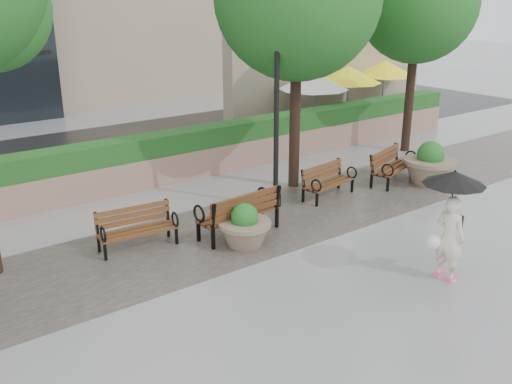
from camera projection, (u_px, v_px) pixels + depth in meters
ground at (334, 281)px, 10.33m from camera, size 100.00×100.00×0.00m
cobble_strip at (239, 229)px, 12.60m from camera, size 28.00×3.20×0.01m
hedge_wall at (153, 160)px, 15.39m from camera, size 24.00×0.80×1.35m
cafe_wall at (332, 71)px, 22.59m from camera, size 10.00×0.60×4.00m
cafe_hedge at (362, 120)px, 21.17m from camera, size 8.00×0.50×0.90m
asphalt_street at (98, 152)px, 18.63m from camera, size 40.00×7.00×0.00m
bench_1 at (138, 237)px, 11.57m from camera, size 1.63×0.79×0.84m
bench_2 at (239, 222)px, 12.22m from camera, size 1.89×0.85×0.99m
bench_3 at (328, 188)px, 14.47m from camera, size 1.62×0.85×0.83m
bench_4 at (392, 173)px, 15.61m from camera, size 1.79×1.13×0.90m
planter_left at (245, 229)px, 11.67m from camera, size 1.09×1.09×0.92m
planter_right at (429, 167)px, 15.46m from camera, size 1.40×1.40×1.18m
lamppost at (276, 126)px, 13.28m from camera, size 0.28×0.28×4.49m
tree_1 at (300, 1)px, 13.97m from camera, size 4.11×4.11×6.92m
tree_2 at (419, 7)px, 17.51m from camera, size 3.70×3.65×6.47m
patio_umb_white at (314, 81)px, 20.03m from camera, size 2.50×2.50×2.30m
patio_umb_yellow_a at (349, 75)px, 21.50m from camera, size 2.50×2.50×2.30m
patio_umb_yellow_b at (385, 69)px, 23.27m from camera, size 2.50×2.50×2.30m
pedestrian at (451, 215)px, 10.07m from camera, size 1.10×1.10×2.03m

